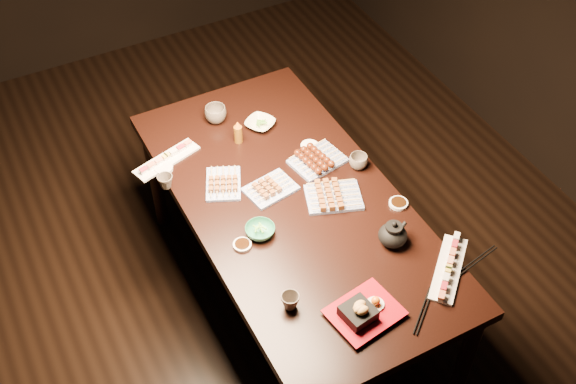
% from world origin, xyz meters
% --- Properties ---
extents(ground, '(5.00, 5.00, 0.00)m').
position_xyz_m(ground, '(0.00, 0.00, 0.00)').
color(ground, black).
rests_on(ground, ground).
extents(dining_table, '(1.36, 1.98, 0.75)m').
position_xyz_m(dining_table, '(0.20, -0.09, 0.38)').
color(dining_table, black).
rests_on(dining_table, ground).
extents(sushi_platter_near, '(0.33, 0.31, 0.04)m').
position_xyz_m(sushi_platter_near, '(0.58, -0.72, 0.77)').
color(sushi_platter_near, white).
rests_on(sushi_platter_near, dining_table).
extents(sushi_platter_far, '(0.35, 0.18, 0.04)m').
position_xyz_m(sushi_platter_far, '(-0.20, 0.42, 0.77)').
color(sushi_platter_far, white).
rests_on(sushi_platter_far, dining_table).
extents(yakitori_plate_center, '(0.24, 0.19, 0.06)m').
position_xyz_m(yakitori_plate_center, '(0.14, 0.02, 0.78)').
color(yakitori_plate_center, '#828EB6').
rests_on(yakitori_plate_center, dining_table).
extents(yakitori_plate_right, '(0.29, 0.25, 0.06)m').
position_xyz_m(yakitori_plate_right, '(0.37, -0.15, 0.78)').
color(yakitori_plate_right, '#828EB6').
rests_on(yakitori_plate_right, dining_table).
extents(yakitori_plate_left, '(0.23, 0.26, 0.05)m').
position_xyz_m(yakitori_plate_left, '(-0.03, 0.15, 0.78)').
color(yakitori_plate_left, '#828EB6').
rests_on(yakitori_plate_left, dining_table).
extents(tsukune_plate, '(0.27, 0.21, 0.06)m').
position_xyz_m(tsukune_plate, '(0.42, 0.08, 0.78)').
color(tsukune_plate, '#828EB6').
rests_on(tsukune_plate, dining_table).
extents(edamame_bowl_green, '(0.17, 0.17, 0.04)m').
position_xyz_m(edamame_bowl_green, '(-0.01, -0.19, 0.77)').
color(edamame_bowl_green, '#287B53').
rests_on(edamame_bowl_green, dining_table).
extents(edamame_bowl_cream, '(0.19, 0.19, 0.03)m').
position_xyz_m(edamame_bowl_cream, '(0.30, 0.44, 0.77)').
color(edamame_bowl_cream, beige).
rests_on(edamame_bowl_cream, dining_table).
extents(tempura_tray, '(0.30, 0.25, 0.10)m').
position_xyz_m(tempura_tray, '(0.16, -0.75, 0.80)').
color(tempura_tray, black).
rests_on(tempura_tray, dining_table).
extents(teacup_near_left, '(0.08, 0.08, 0.07)m').
position_xyz_m(teacup_near_left, '(-0.07, -0.58, 0.78)').
color(teacup_near_left, brown).
rests_on(teacup_near_left, dining_table).
extents(teacup_mid_right, '(0.12, 0.12, 0.07)m').
position_xyz_m(teacup_mid_right, '(0.57, -0.03, 0.78)').
color(teacup_mid_right, brown).
rests_on(teacup_mid_right, dining_table).
extents(teacup_far_left, '(0.10, 0.10, 0.07)m').
position_xyz_m(teacup_far_left, '(-0.26, 0.26, 0.78)').
color(teacup_far_left, brown).
rests_on(teacup_far_left, dining_table).
extents(teacup_far_right, '(0.13, 0.13, 0.08)m').
position_xyz_m(teacup_far_right, '(0.12, 0.58, 0.79)').
color(teacup_far_right, brown).
rests_on(teacup_far_right, dining_table).
extents(teapot, '(0.18, 0.18, 0.12)m').
position_xyz_m(teapot, '(0.46, -0.49, 0.81)').
color(teapot, black).
rests_on(teapot, dining_table).
extents(condiment_bottle, '(0.04, 0.04, 0.12)m').
position_xyz_m(condiment_bottle, '(0.16, 0.39, 0.81)').
color(condiment_bottle, brown).
rests_on(condiment_bottle, dining_table).
extents(sauce_dish_west, '(0.11, 0.11, 0.01)m').
position_xyz_m(sauce_dish_west, '(-0.11, -0.21, 0.76)').
color(sauce_dish_west, white).
rests_on(sauce_dish_west, dining_table).
extents(sauce_dish_east, '(0.10, 0.10, 0.02)m').
position_xyz_m(sauce_dish_east, '(0.44, 0.19, 0.76)').
color(sauce_dish_east, white).
rests_on(sauce_dish_east, dining_table).
extents(sauce_dish_se, '(0.10, 0.10, 0.01)m').
position_xyz_m(sauce_dish_se, '(0.61, -0.32, 0.76)').
color(sauce_dish_se, white).
rests_on(sauce_dish_se, dining_table).
extents(sauce_dish_nw, '(0.12, 0.12, 0.02)m').
position_xyz_m(sauce_dish_nw, '(-0.23, 0.38, 0.76)').
color(sauce_dish_nw, white).
rests_on(sauce_dish_nw, dining_table).
extents(chopsticks_near, '(0.20, 0.17, 0.01)m').
position_xyz_m(chopsticks_near, '(0.37, -0.84, 0.75)').
color(chopsticks_near, black).
rests_on(chopsticks_near, dining_table).
extents(chopsticks_se, '(0.24, 0.07, 0.01)m').
position_xyz_m(chopsticks_se, '(0.71, -0.74, 0.75)').
color(chopsticks_se, black).
rests_on(chopsticks_se, dining_table).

